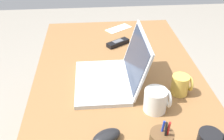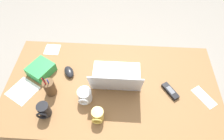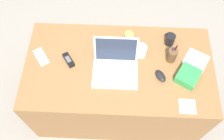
% 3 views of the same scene
% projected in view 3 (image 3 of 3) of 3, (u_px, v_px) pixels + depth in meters
% --- Properties ---
extents(ground_plane, '(6.00, 6.00, 0.00)m').
position_uv_depth(ground_plane, '(117.00, 101.00, 2.57)').
color(ground_plane, gray).
extents(desk, '(1.47, 0.79, 0.71)m').
position_uv_depth(desk, '(118.00, 86.00, 2.26)').
color(desk, olive).
rests_on(desk, ground).
extents(laptop, '(0.34, 0.31, 0.23)m').
position_uv_depth(laptop, '(115.00, 67.00, 1.89)').
color(laptop, silver).
rests_on(laptop, desk).
extents(computer_mouse, '(0.10, 0.12, 0.04)m').
position_uv_depth(computer_mouse, '(161.00, 76.00, 1.88)').
color(computer_mouse, black).
rests_on(computer_mouse, desk).
extents(coffee_mug_white, '(0.09, 0.10, 0.09)m').
position_uv_depth(coffee_mug_white, '(141.00, 50.00, 1.96)').
color(coffee_mug_white, white).
rests_on(coffee_mug_white, desk).
extents(coffee_mug_tall, '(0.07, 0.08, 0.10)m').
position_uv_depth(coffee_mug_tall, '(170.00, 39.00, 2.01)').
color(coffee_mug_tall, black).
rests_on(coffee_mug_tall, desk).
extents(coffee_mug_spare, '(0.07, 0.08, 0.09)m').
position_uv_depth(coffee_mug_spare, '(129.00, 37.00, 2.03)').
color(coffee_mug_spare, '#E0BC4C').
rests_on(coffee_mug_spare, desk).
extents(cordless_phone, '(0.11, 0.14, 0.03)m').
position_uv_depth(cordless_phone, '(68.00, 60.00, 1.96)').
color(cordless_phone, black).
rests_on(cordless_phone, desk).
extents(pen_holder, '(0.07, 0.07, 0.18)m').
position_uv_depth(pen_holder, '(172.00, 55.00, 1.92)').
color(pen_holder, brown).
rests_on(pen_holder, desk).
extents(snack_bag, '(0.21, 0.22, 0.07)m').
position_uv_depth(snack_bag, '(188.00, 76.00, 1.86)').
color(snack_bag, green).
rests_on(snack_bag, desk).
extents(paper_note_near_laptop, '(0.15, 0.18, 0.00)m').
position_uv_depth(paper_note_near_laptop, '(41.00, 57.00, 1.99)').
color(paper_note_near_laptop, white).
rests_on(paper_note_near_laptop, desk).
extents(paper_note_left, '(0.23, 0.23, 0.00)m').
position_uv_depth(paper_note_left, '(196.00, 60.00, 1.97)').
color(paper_note_left, white).
rests_on(paper_note_left, desk).
extents(paper_note_right, '(0.12, 0.11, 0.00)m').
position_uv_depth(paper_note_right, '(187.00, 106.00, 1.78)').
color(paper_note_right, white).
rests_on(paper_note_right, desk).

